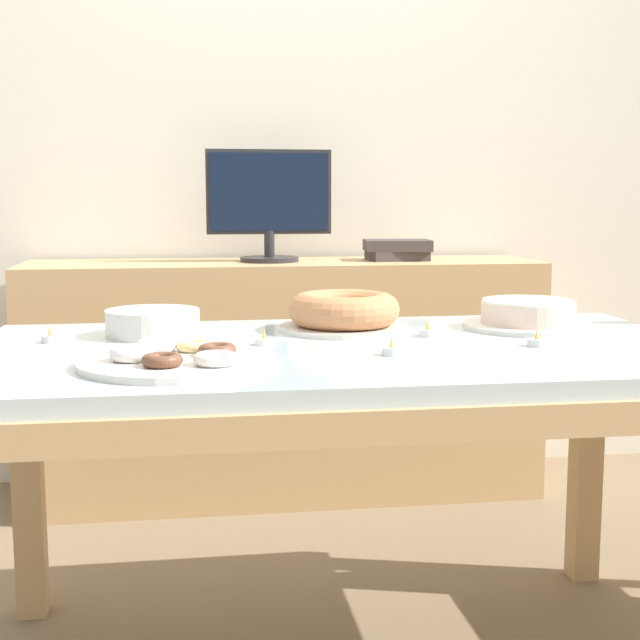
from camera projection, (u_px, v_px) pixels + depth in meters
wall_back at (274, 124)px, 3.28m from camera, size 8.00×0.10×2.60m
dining_table at (346, 387)px, 1.89m from camera, size 1.58×0.87×0.73m
sideboard at (284, 378)px, 3.10m from camera, size 1.75×0.44×0.82m
computer_monitor at (269, 206)px, 3.01m from camera, size 0.42×0.20×0.38m
book_stack at (397, 249)px, 3.10m from camera, size 0.24×0.19×0.07m
cake_chocolate_round at (528, 316)px, 2.12m from camera, size 0.31×0.31×0.07m
cake_golden_bundt at (344, 313)px, 2.08m from camera, size 0.30×0.30×0.09m
pastry_platter at (178, 359)px, 1.65m from camera, size 0.37×0.37×0.04m
plate_stack at (153, 323)px, 2.00m from camera, size 0.21×0.21×0.06m
tealight_left_edge at (264, 341)px, 1.87m from camera, size 0.04×0.04×0.04m
tealight_centre at (537, 342)px, 1.86m from camera, size 0.04×0.04×0.04m
tealight_near_cakes at (51, 338)px, 1.91m from camera, size 0.04×0.04×0.04m
tealight_near_front at (427, 332)px, 1.99m from camera, size 0.04×0.04×0.04m
tealight_right_edge at (391, 350)px, 1.76m from camera, size 0.04×0.04×0.04m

